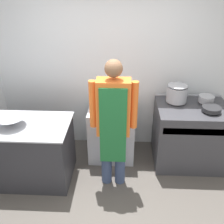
% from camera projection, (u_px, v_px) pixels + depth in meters
% --- Properties ---
extents(ground_plane, '(14.00, 14.00, 0.00)m').
position_uv_depth(ground_plane, '(105.00, 218.00, 3.15)').
color(ground_plane, '#4C4742').
extents(wall_back, '(8.00, 0.05, 2.70)m').
position_uv_depth(wall_back, '(111.00, 66.00, 3.98)').
color(wall_back, silver).
rests_on(wall_back, ground_plane).
extents(prep_counter, '(1.20, 0.78, 0.87)m').
position_uv_depth(prep_counter, '(28.00, 151.00, 3.61)').
color(prep_counter, '#2D2D33').
rests_on(prep_counter, ground_plane).
extents(stove, '(1.01, 0.80, 0.95)m').
position_uv_depth(stove, '(189.00, 134.00, 3.93)').
color(stove, '#38383D').
rests_on(stove, ground_plane).
extents(fridge_unit, '(0.69, 0.65, 0.84)m').
position_uv_depth(fridge_unit, '(112.00, 131.00, 4.09)').
color(fridge_unit, silver).
rests_on(fridge_unit, ground_plane).
extents(person_cook, '(0.59, 0.24, 1.77)m').
position_uv_depth(person_cook, '(113.00, 120.00, 3.24)').
color(person_cook, '#38476B').
rests_on(person_cook, ground_plane).
extents(mixing_bowl, '(0.38, 0.38, 0.12)m').
position_uv_depth(mixing_bowl, '(11.00, 121.00, 3.35)').
color(mixing_bowl, '#9EA0A8').
rests_on(mixing_bowl, prep_counter).
extents(stock_pot, '(0.29, 0.29, 0.27)m').
position_uv_depth(stock_pot, '(177.00, 93.00, 3.77)').
color(stock_pot, '#9EA0A8').
rests_on(stock_pot, stove).
extents(saute_pan, '(0.26, 0.26, 0.06)m').
position_uv_depth(saute_pan, '(212.00, 109.00, 3.56)').
color(saute_pan, '#262628').
rests_on(saute_pan, stove).
extents(sauce_pot, '(0.22, 0.22, 0.09)m').
position_uv_depth(sauce_pot, '(206.00, 99.00, 3.80)').
color(sauce_pot, '#9EA0A8').
rests_on(sauce_pot, stove).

